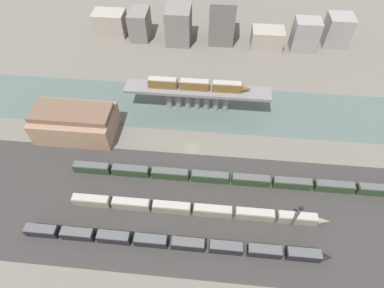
{
  "coord_description": "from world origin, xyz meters",
  "views": [
    {
      "loc": [
        6.08,
        -67.26,
        84.99
      ],
      "look_at": [
        0.0,
        -1.51,
        3.89
      ],
      "focal_mm": 28.0,
      "sensor_mm": 36.0,
      "label": 1
    }
  ],
  "objects": [
    {
      "name": "city_block_tall",
      "position": [
        47.81,
        67.63,
        7.33
      ],
      "size": [
        11.79,
        9.17,
        14.66
      ],
      "primitive_type": "cube",
      "color": "gray",
      "rests_on": "ground"
    },
    {
      "name": "city_block_center",
      "position": [
        -13.08,
        69.11,
        8.49
      ],
      "size": [
        11.85,
        14.52,
        16.99
      ],
      "primitive_type": "cube",
      "color": "slate",
      "rests_on": "ground"
    },
    {
      "name": "city_block_low",
      "position": [
        64.02,
        73.42,
        7.19
      ],
      "size": [
        11.64,
        10.84,
        14.39
      ],
      "primitive_type": "cube",
      "color": "gray",
      "rests_on": "ground"
    },
    {
      "name": "train_on_bridge",
      "position": [
        0.08,
        20.99,
        11.65
      ],
      "size": [
        39.13,
        2.73,
        3.95
      ],
      "color": "brown",
      "rests_on": "bridge"
    },
    {
      "name": "city_block_far_right",
      "position": [
        30.42,
        67.66,
        4.56
      ],
      "size": [
        15.24,
        10.29,
        9.13
      ],
      "primitive_type": "cube",
      "color": "gray",
      "rests_on": "ground"
    },
    {
      "name": "warehouse_building",
      "position": [
        -43.36,
        3.66,
        5.41
      ],
      "size": [
        28.57,
        15.91,
        11.37
      ],
      "color": "#937056",
      "rests_on": "ground"
    },
    {
      "name": "signal_tower",
      "position": [
        32.25,
        -26.88,
        5.74
      ],
      "size": [
        1.0,
        0.82,
        11.42
      ],
      "color": "#4C4C51",
      "rests_on": "ground"
    },
    {
      "name": "ground_plane",
      "position": [
        0.0,
        0.0,
        0.0
      ],
      "size": [
        400.0,
        400.0,
        0.0
      ],
      "primitive_type": "plane",
      "color": "#666056"
    },
    {
      "name": "city_block_right",
      "position": [
        7.95,
        72.33,
        10.64
      ],
      "size": [
        12.16,
        14.94,
        21.27
      ],
      "primitive_type": "cube",
      "color": "#605B56",
      "rests_on": "ground"
    },
    {
      "name": "train_yard_far",
      "position": [
        15.11,
        -13.23,
        1.8
      ],
      "size": [
        109.69,
        2.65,
        3.66
      ],
      "color": "#23381E",
      "rests_on": "ground"
    },
    {
      "name": "train_yard_near",
      "position": [
        -2.01,
        -36.15,
        1.74
      ],
      "size": [
        87.52,
        2.87,
        3.54
      ],
      "color": "black",
      "rests_on": "ground"
    },
    {
      "name": "city_block_left",
      "position": [
        -32.97,
        70.92,
        6.8
      ],
      "size": [
        9.16,
        13.58,
        13.61
      ],
      "primitive_type": "cube",
      "color": "slate",
      "rests_on": "ground"
    },
    {
      "name": "city_block_far_left",
      "position": [
        -48.81,
        72.54,
        5.72
      ],
      "size": [
        15.63,
        10.54,
        11.43
      ],
      "primitive_type": "cube",
      "color": "gray",
      "rests_on": "ground"
    },
    {
      "name": "train_yard_mid",
      "position": [
        3.53,
        -25.33,
        1.81
      ],
      "size": [
        78.69,
        2.62,
        3.69
      ],
      "color": "gray",
      "rests_on": "ground"
    },
    {
      "name": "river_water",
      "position": [
        0.0,
        20.99,
        0.0
      ],
      "size": [
        320.0,
        26.27,
        0.01
      ],
      "primitive_type": "cube",
      "color": "#4C5B56",
      "rests_on": "ground"
    },
    {
      "name": "bridge",
      "position": [
        0.0,
        20.99,
        6.99
      ],
      "size": [
        56.25,
        7.37,
        9.72
      ],
      "color": "slate",
      "rests_on": "ground"
    },
    {
      "name": "railbed_yard",
      "position": [
        0.0,
        -24.0,
        0.0
      ],
      "size": [
        280.0,
        42.0,
        0.01
      ],
      "primitive_type": "cube",
      "color": "#33302D",
      "rests_on": "ground"
    }
  ]
}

